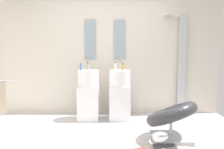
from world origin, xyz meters
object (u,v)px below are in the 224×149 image
at_px(lounge_chair, 171,117).
at_px(soap_bottle_blue, 81,67).
at_px(soap_bottle_white, 116,66).
at_px(soap_bottle_amber, 123,67).
at_px(shower_column, 181,63).
at_px(towel_rack, 0,99).
at_px(pedestal_sink_left, 89,95).
at_px(pedestal_sink_right, 120,95).
at_px(magazine_charcoal, 166,148).
at_px(soap_bottle_grey, 88,66).

relative_size(lounge_chair, soap_bottle_blue, 8.17).
relative_size(soap_bottle_blue, soap_bottle_white, 0.86).
bearing_deg(soap_bottle_white, soap_bottle_blue, -171.09).
bearing_deg(lounge_chair, soap_bottle_amber, 122.04).
bearing_deg(shower_column, soap_bottle_blue, -169.07).
bearing_deg(towel_rack, pedestal_sink_left, 40.68).
xyz_separation_m(pedestal_sink_left, soap_bottle_blue, (-0.14, -0.04, 0.54)).
bearing_deg(pedestal_sink_right, soap_bottle_blue, -176.93).
bearing_deg(soap_bottle_amber, shower_column, 12.57).
distance_m(lounge_chair, soap_bottle_blue, 1.89).
relative_size(towel_rack, soap_bottle_amber, 7.14).
height_order(lounge_chair, soap_bottle_blue, soap_bottle_blue).
distance_m(lounge_chair, towel_rack, 2.56).
bearing_deg(lounge_chair, magazine_charcoal, -114.73).
bearing_deg(magazine_charcoal, shower_column, 65.32).
distance_m(soap_bottle_white, soap_bottle_grey, 0.55).
distance_m(soap_bottle_white, soap_bottle_amber, 0.15).
xyz_separation_m(pedestal_sink_left, magazine_charcoal, (1.18, -1.36, -0.46)).
bearing_deg(pedestal_sink_left, pedestal_sink_right, 0.00).
relative_size(pedestal_sink_left, soap_bottle_white, 6.78).
xyz_separation_m(pedestal_sink_right, soap_bottle_grey, (-0.62, 0.12, 0.55)).
bearing_deg(pedestal_sink_right, towel_rack, -150.23).
bearing_deg(soap_bottle_grey, soap_bottle_blue, -125.16).
xyz_separation_m(towel_rack, soap_bottle_blue, (1.07, 0.99, 0.39)).
xyz_separation_m(soap_bottle_white, soap_bottle_amber, (0.14, 0.02, -0.01)).
relative_size(lounge_chair, towel_rack, 1.16).
distance_m(towel_rack, soap_bottle_amber, 2.21).
distance_m(pedestal_sink_left, soap_bottle_white, 0.76).
bearing_deg(lounge_chair, shower_column, 68.36).
height_order(shower_column, lounge_chair, shower_column).
height_order(soap_bottle_blue, soap_bottle_grey, soap_bottle_grey).
xyz_separation_m(soap_bottle_blue, soap_bottle_amber, (0.80, 0.12, -0.00)).
height_order(lounge_chair, soap_bottle_amber, soap_bottle_amber).
bearing_deg(pedestal_sink_right, soap_bottle_amber, 52.07).
relative_size(shower_column, soap_bottle_amber, 15.41).
distance_m(magazine_charcoal, soap_bottle_blue, 2.11).
relative_size(pedestal_sink_right, soap_bottle_blue, 7.89).
relative_size(shower_column, soap_bottle_blue, 15.25).
height_order(magazine_charcoal, soap_bottle_blue, soap_bottle_blue).
bearing_deg(lounge_chair, soap_bottle_white, 127.61).
xyz_separation_m(lounge_chair, towel_rack, (-2.55, -0.03, 0.28)).
distance_m(pedestal_sink_left, pedestal_sink_right, 0.60).
bearing_deg(pedestal_sink_left, soap_bottle_grey, 99.42).
relative_size(magazine_charcoal, soap_bottle_grey, 2.00).
xyz_separation_m(pedestal_sink_left, pedestal_sink_right, (0.60, 0.00, 0.00)).
distance_m(pedestal_sink_right, shower_column, 1.45).
bearing_deg(pedestal_sink_right, magazine_charcoal, -67.00).
height_order(magazine_charcoal, soap_bottle_amber, soap_bottle_amber).
xyz_separation_m(magazine_charcoal, soap_bottle_blue, (-1.32, 1.32, 0.99)).
bearing_deg(magazine_charcoal, soap_bottle_amber, 107.32).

